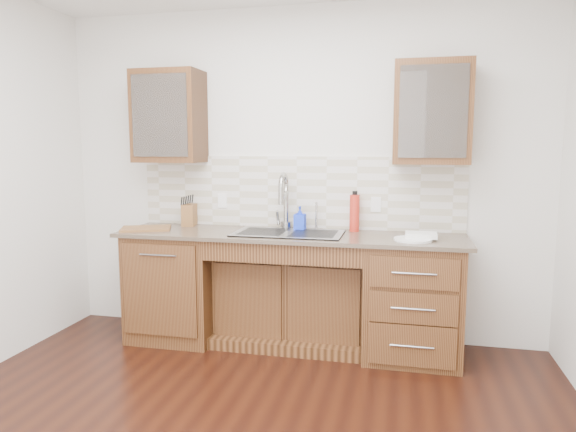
% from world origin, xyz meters
% --- Properties ---
extents(wall_back, '(4.00, 0.10, 2.70)m').
position_xyz_m(wall_back, '(0.00, 1.80, 1.35)').
color(wall_back, silver).
rests_on(wall_back, ground).
extents(base_cabinet_left, '(0.70, 0.62, 0.88)m').
position_xyz_m(base_cabinet_left, '(-0.95, 1.44, 0.44)').
color(base_cabinet_left, '#593014').
rests_on(base_cabinet_left, ground).
extents(base_cabinet_center, '(1.20, 0.44, 0.70)m').
position_xyz_m(base_cabinet_center, '(0.00, 1.53, 0.35)').
color(base_cabinet_center, '#593014').
rests_on(base_cabinet_center, ground).
extents(base_cabinet_right, '(0.70, 0.62, 0.88)m').
position_xyz_m(base_cabinet_right, '(0.95, 1.44, 0.44)').
color(base_cabinet_right, '#593014').
rests_on(base_cabinet_right, ground).
extents(countertop, '(2.70, 0.65, 0.03)m').
position_xyz_m(countertop, '(0.00, 1.43, 0.90)').
color(countertop, '#84705B').
rests_on(countertop, base_cabinet_left).
extents(backsplash, '(2.70, 0.02, 0.59)m').
position_xyz_m(backsplash, '(0.00, 1.74, 1.21)').
color(backsplash, beige).
rests_on(backsplash, wall_back).
extents(sink, '(0.84, 0.46, 0.19)m').
position_xyz_m(sink, '(0.00, 1.41, 0.83)').
color(sink, '#9E9EA5').
rests_on(sink, countertop).
extents(faucet, '(0.04, 0.04, 0.40)m').
position_xyz_m(faucet, '(-0.07, 1.64, 1.11)').
color(faucet, '#999993').
rests_on(faucet, countertop).
extents(filter_tap, '(0.02, 0.02, 0.24)m').
position_xyz_m(filter_tap, '(0.18, 1.65, 1.03)').
color(filter_tap, '#999993').
rests_on(filter_tap, countertop).
extents(upper_cabinet_left, '(0.55, 0.34, 0.75)m').
position_xyz_m(upper_cabinet_left, '(-1.05, 1.58, 1.83)').
color(upper_cabinet_left, '#593014').
rests_on(upper_cabinet_left, wall_back).
extents(upper_cabinet_right, '(0.55, 0.34, 0.75)m').
position_xyz_m(upper_cabinet_right, '(1.05, 1.58, 1.83)').
color(upper_cabinet_right, '#593014').
rests_on(upper_cabinet_right, wall_back).
extents(outlet_left, '(0.08, 0.01, 0.12)m').
position_xyz_m(outlet_left, '(-0.65, 1.73, 1.12)').
color(outlet_left, white).
rests_on(outlet_left, backsplash).
extents(outlet_right, '(0.08, 0.01, 0.12)m').
position_xyz_m(outlet_right, '(0.65, 1.73, 1.12)').
color(outlet_right, white).
rests_on(outlet_right, backsplash).
extents(soap_bottle, '(0.09, 0.09, 0.19)m').
position_xyz_m(soap_bottle, '(0.05, 1.60, 1.01)').
color(soap_bottle, blue).
rests_on(soap_bottle, countertop).
extents(water_bottle, '(0.10, 0.10, 0.29)m').
position_xyz_m(water_bottle, '(0.49, 1.64, 1.06)').
color(water_bottle, red).
rests_on(water_bottle, countertop).
extents(plate, '(0.31, 0.31, 0.02)m').
position_xyz_m(plate, '(0.94, 1.32, 0.92)').
color(plate, white).
rests_on(plate, countertop).
extents(dish_towel, '(0.23, 0.16, 0.04)m').
position_xyz_m(dish_towel, '(1.00, 1.38, 0.94)').
color(dish_towel, white).
rests_on(dish_towel, plate).
extents(knife_block, '(0.12, 0.18, 0.18)m').
position_xyz_m(knife_block, '(-0.92, 1.64, 1.00)').
color(knife_block, brown).
rests_on(knife_block, countertop).
extents(cutting_board, '(0.46, 0.40, 0.02)m').
position_xyz_m(cutting_board, '(-1.18, 1.36, 0.92)').
color(cutting_board, brown).
rests_on(cutting_board, countertop).
extents(cup_left_a, '(0.13, 0.13, 0.10)m').
position_xyz_m(cup_left_a, '(-1.13, 1.58, 1.77)').
color(cup_left_a, white).
rests_on(cup_left_a, upper_cabinet_left).
extents(cup_left_b, '(0.14, 0.14, 0.10)m').
position_xyz_m(cup_left_b, '(-0.92, 1.58, 1.77)').
color(cup_left_b, white).
rests_on(cup_left_b, upper_cabinet_left).
extents(cup_right_a, '(0.11, 0.11, 0.09)m').
position_xyz_m(cup_right_a, '(0.99, 1.58, 1.77)').
color(cup_right_a, white).
rests_on(cup_right_a, upper_cabinet_right).
extents(cup_right_b, '(0.10, 0.10, 0.09)m').
position_xyz_m(cup_right_b, '(1.16, 1.58, 1.77)').
color(cup_right_b, white).
rests_on(cup_right_b, upper_cabinet_right).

